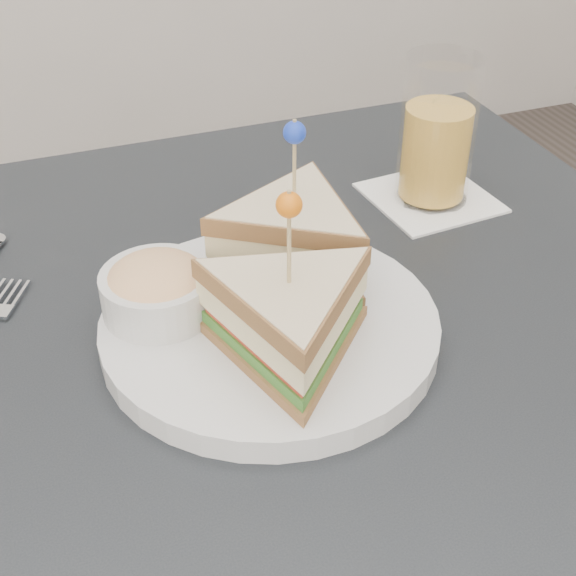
{
  "coord_description": "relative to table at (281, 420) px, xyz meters",
  "views": [
    {
      "loc": [
        -0.16,
        -0.45,
        1.15
      ],
      "look_at": [
        0.01,
        0.01,
        0.8
      ],
      "focal_mm": 50.0,
      "sensor_mm": 36.0,
      "label": 1
    }
  ],
  "objects": [
    {
      "name": "plate_meal",
      "position": [
        0.0,
        0.02,
        0.12
      ],
      "size": [
        0.33,
        0.33,
        0.16
      ],
      "rotation": [
        0.0,
        0.0,
        0.29
      ],
      "color": "silver",
      "rests_on": "table"
    },
    {
      "name": "table",
      "position": [
        0.0,
        0.0,
        0.0
      ],
      "size": [
        0.8,
        0.8,
        0.75
      ],
      "color": "black",
      "rests_on": "ground"
    },
    {
      "name": "drink_set",
      "position": [
        0.22,
        0.17,
        0.14
      ],
      "size": [
        0.12,
        0.12,
        0.15
      ],
      "rotation": [
        0.0,
        0.0,
        0.09
      ],
      "color": "white",
      "rests_on": "table"
    }
  ]
}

